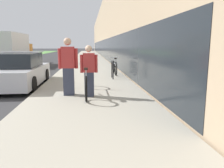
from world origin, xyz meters
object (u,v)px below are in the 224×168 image
object	(u,v)px
person_bystander	(68,67)
parked_sedan_curbside	(20,72)
bike_rack_hoop	(112,68)
cruiser_bike_nearest	(115,67)
tandem_bicycle	(86,82)
person_rider	(89,71)
moving_truck	(9,49)

from	to	relation	value
person_bystander	parked_sedan_curbside	bearing A→B (deg)	134.04
bike_rack_hoop	cruiser_bike_nearest	world-z (taller)	cruiser_bike_nearest
tandem_bicycle	bike_rack_hoop	world-z (taller)	tandem_bicycle
tandem_bicycle	cruiser_bike_nearest	size ratio (longest dim) A/B	1.62
person_bystander	cruiser_bike_nearest	world-z (taller)	person_bystander
tandem_bicycle	person_rider	size ratio (longest dim) A/B	1.84
parked_sedan_curbside	person_rider	bearing A→B (deg)	-41.52
parked_sedan_curbside	cruiser_bike_nearest	bearing A→B (deg)	31.40
cruiser_bike_nearest	moving_truck	world-z (taller)	moving_truck
tandem_bicycle	person_rider	bearing A→B (deg)	-76.73
parked_sedan_curbside	tandem_bicycle	bearing A→B (deg)	-37.81
person_bystander	parked_sedan_curbside	xyz separation A→B (m)	(-2.16, 2.24, -0.39)
cruiser_bike_nearest	parked_sedan_curbside	distance (m)	4.94
person_bystander	bike_rack_hoop	xyz separation A→B (m)	(1.77, 3.36, -0.39)
tandem_bicycle	bike_rack_hoop	bearing A→B (deg)	69.47
tandem_bicycle	person_rider	world-z (taller)	person_rider
bike_rack_hoop	parked_sedan_curbside	bearing A→B (deg)	-164.09
person_bystander	bike_rack_hoop	size ratio (longest dim) A/B	2.13
cruiser_bike_nearest	moving_truck	bearing A→B (deg)	135.81
person_rider	cruiser_bike_nearest	distance (m)	5.27
moving_truck	cruiser_bike_nearest	bearing A→B (deg)	-44.19
bike_rack_hoop	tandem_bicycle	bearing A→B (deg)	-110.53
tandem_bicycle	parked_sedan_curbside	xyz separation A→B (m)	(-2.72, 2.11, 0.12)
tandem_bicycle	person_bystander	size ratio (longest dim) A/B	1.61
person_bystander	cruiser_bike_nearest	bearing A→B (deg)	66.91
bike_rack_hoop	cruiser_bike_nearest	bearing A→B (deg)	79.00
bike_rack_hoop	parked_sedan_curbside	size ratio (longest dim) A/B	0.20
person_bystander	parked_sedan_curbside	distance (m)	3.14
person_rider	bike_rack_hoop	size ratio (longest dim) A/B	1.86
person_rider	tandem_bicycle	bearing A→B (deg)	103.27
person_rider	parked_sedan_curbside	bearing A→B (deg)	138.48
person_rider	person_bystander	bearing A→B (deg)	158.80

